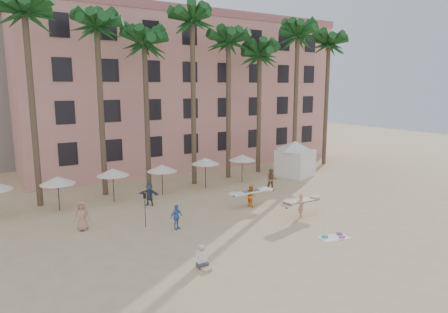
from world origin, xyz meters
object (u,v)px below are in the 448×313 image
Objects in this scene: carrier_yellow at (301,204)px; pink_hotel at (178,93)px; cabana at (295,155)px; carrier_white at (251,195)px.

pink_hotel is at bearing 84.78° from carrier_yellow.
cabana reaches higher than carrier_white.
carrier_white is at bearing -100.39° from pink_hotel.
cabana is 11.43m from carrier_white.
carrier_yellow is 1.07× the size of carrier_white.
pink_hotel is 11.79× the size of carrier_white.
cabana reaches higher than carrier_yellow.
pink_hotel is at bearing 79.61° from carrier_white.
pink_hotel reaches higher than cabana.
cabana is at bearing -66.67° from pink_hotel.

